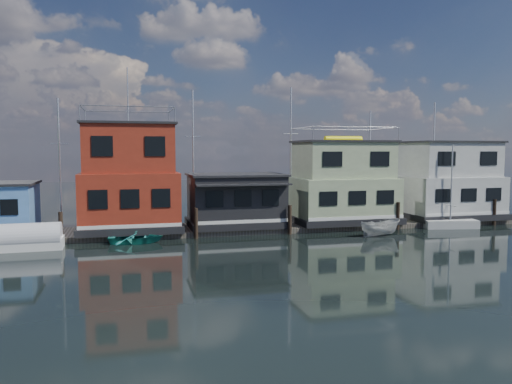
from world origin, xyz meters
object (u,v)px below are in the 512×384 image
object	(u,v)px
houseboat_red	(129,180)
motorboat	(380,228)
tarp_runabout	(26,239)
houseboat_white	(448,182)
houseboat_dark	(236,200)
day_sailer	(450,223)
houseboat_green	(343,183)
dinghy_teal	(136,238)

from	to	relation	value
houseboat_red	motorboat	size ratio (longest dim) A/B	3.62
houseboat_red	tarp_runabout	distance (m)	8.35
tarp_runabout	houseboat_white	bearing A→B (deg)	5.33
houseboat_dark	day_sailer	xyz separation A→B (m)	(17.04, -3.11, -2.01)
houseboat_red	houseboat_dark	size ratio (longest dim) A/B	1.60
houseboat_green	motorboat	world-z (taller)	houseboat_green
tarp_runabout	houseboat_dark	bearing A→B (deg)	14.04
houseboat_green	tarp_runabout	bearing A→B (deg)	-170.17
houseboat_red	tarp_runabout	size ratio (longest dim) A/B	2.64
houseboat_red	houseboat_white	size ratio (longest dim) A/B	1.41
dinghy_teal	tarp_runabout	size ratio (longest dim) A/B	0.81
motorboat	tarp_runabout	world-z (taller)	tarp_runabout
houseboat_dark	tarp_runabout	bearing A→B (deg)	-164.36
houseboat_white	dinghy_teal	bearing A→B (deg)	-172.56
houseboat_red	dinghy_teal	size ratio (longest dim) A/B	3.26
houseboat_dark	houseboat_red	bearing A→B (deg)	179.86
houseboat_dark	motorboat	size ratio (longest dim) A/B	2.26
dinghy_teal	houseboat_green	bearing A→B (deg)	-73.84
dinghy_teal	day_sailer	size ratio (longest dim) A/B	0.54
houseboat_red	day_sailer	world-z (taller)	houseboat_red
houseboat_red	houseboat_green	bearing A→B (deg)	0.00
tarp_runabout	motorboat	bearing A→B (deg)	-4.33
houseboat_red	houseboat_white	bearing A→B (deg)	0.00
day_sailer	dinghy_teal	bearing A→B (deg)	-169.10
houseboat_green	tarp_runabout	distance (m)	23.97
motorboat	tarp_runabout	distance (m)	24.12
houseboat_white	day_sailer	bearing A→B (deg)	-122.08
day_sailer	tarp_runabout	world-z (taller)	day_sailer
dinghy_teal	tarp_runabout	world-z (taller)	tarp_runabout
houseboat_dark	houseboat_white	size ratio (longest dim) A/B	0.88
motorboat	houseboat_white	bearing A→B (deg)	-66.40
dinghy_teal	houseboat_dark	bearing A→B (deg)	-61.33
houseboat_green	houseboat_white	distance (m)	10.00
houseboat_dark	houseboat_white	world-z (taller)	houseboat_white
houseboat_green	day_sailer	size ratio (longest dim) A/B	1.24
motorboat	tarp_runabout	size ratio (longest dim) A/B	0.73
houseboat_white	motorboat	xyz separation A→B (m)	(-9.35, -5.21, -2.90)
dinghy_teal	day_sailer	bearing A→B (deg)	-84.82
houseboat_dark	houseboat_green	world-z (taller)	houseboat_green
houseboat_green	dinghy_teal	size ratio (longest dim) A/B	2.31
houseboat_dark	houseboat_green	bearing A→B (deg)	0.12
houseboat_red	dinghy_teal	distance (m)	5.11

